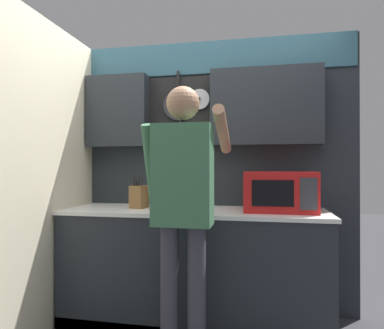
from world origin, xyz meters
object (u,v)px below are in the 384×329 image
Objects in this scene: knife_block at (139,196)px; utensil_crock at (162,198)px; microwave at (280,192)px; person at (183,195)px.

knife_block is 0.74× the size of utensil_crock.
microwave is 0.83m from person.
knife_block is (-1.14, 0.00, -0.06)m from microwave.
utensil_crock is at bearing 0.38° from knife_block.
utensil_crock is 0.62m from person.
knife_block is at bearing 133.05° from person.
person is at bearing -46.95° from knife_block.
microwave is 1.51× the size of utensil_crock.
person reaches higher than knife_block.
person reaches higher than microwave.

